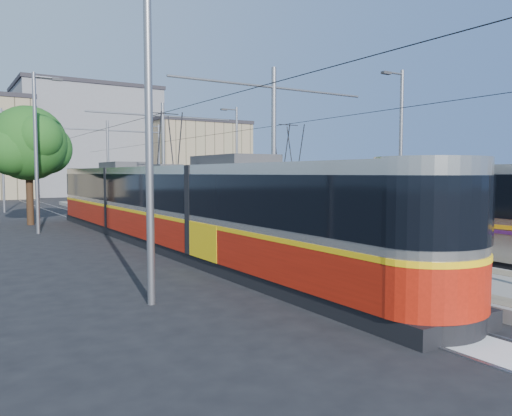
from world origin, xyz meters
TOP-DOWN VIEW (x-y plane):
  - ground at (0.00, 0.00)m, footprint 160.00×160.00m
  - platform at (0.00, 17.00)m, footprint 4.00×50.00m
  - tactile_strip_left at (-1.45, 17.00)m, footprint 0.70×50.00m
  - tactile_strip_right at (1.45, 17.00)m, footprint 0.70×50.00m
  - rails at (0.00, 17.00)m, footprint 8.71×70.00m
  - track_arrow at (-3.60, -3.00)m, footprint 1.20×5.00m
  - tram_left at (-3.60, 10.72)m, footprint 2.43×28.77m
  - tram_right at (3.60, 11.95)m, footprint 2.43×32.24m
  - catenary at (0.00, 14.15)m, footprint 9.20×70.00m
  - street_lamps at (-0.00, 21.00)m, footprint 15.18×38.22m
  - shelter at (0.26, 13.50)m, footprint 0.96×1.27m
  - tree at (-6.91, 22.99)m, footprint 4.77×4.41m
  - building_centre at (6.00, 64.00)m, footprint 18.36×14.28m
  - building_right at (20.00, 58.00)m, footprint 14.28×10.20m

SIDE VIEW (x-z plane):
  - ground at x=0.00m, z-range 0.00..0.00m
  - track_arrow at x=-3.60m, z-range 0.00..0.01m
  - rails at x=0.00m, z-range 0.00..0.03m
  - platform at x=0.00m, z-range 0.00..0.30m
  - tactile_strip_left at x=-1.45m, z-range 0.30..0.31m
  - tactile_strip_right at x=1.45m, z-range 0.30..0.31m
  - shelter at x=0.26m, z-range 0.36..2.87m
  - tram_left at x=-3.60m, z-range -1.04..4.46m
  - tram_right at x=3.60m, z-range -0.89..4.61m
  - street_lamps at x=0.00m, z-range 0.18..8.18m
  - catenary at x=0.00m, z-range 1.02..8.02m
  - tree at x=-6.91m, z-range 1.22..8.16m
  - building_right at x=20.00m, z-range 0.01..10.60m
  - building_centre at x=6.00m, z-range 0.01..15.04m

